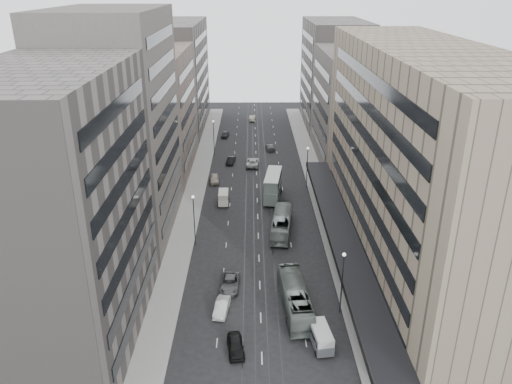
{
  "coord_description": "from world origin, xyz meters",
  "views": [
    {
      "loc": [
        -1.04,
        -55.37,
        37.38
      ],
      "look_at": [
        -0.33,
        19.3,
        5.75
      ],
      "focal_mm": 35.0,
      "sensor_mm": 36.0,
      "label": 1
    }
  ],
  "objects_px": {
    "sedan_1": "(222,307)",
    "sedan_2": "(230,283)",
    "bus_far": "(282,223)",
    "double_decker": "(273,185)",
    "sedan_0": "(236,346)",
    "bus_near": "(295,298)",
    "panel_van": "(223,197)",
    "vw_microbus": "(321,337)"
  },
  "relations": [
    {
      "from": "sedan_1",
      "to": "panel_van",
      "type": "bearing_deg",
      "value": 100.09
    },
    {
      "from": "bus_far",
      "to": "sedan_2",
      "type": "distance_m",
      "value": 17.76
    },
    {
      "from": "bus_near",
      "to": "panel_van",
      "type": "relative_size",
      "value": 3.12
    },
    {
      "from": "bus_far",
      "to": "vw_microbus",
      "type": "distance_m",
      "value": 27.62
    },
    {
      "from": "bus_near",
      "to": "double_decker",
      "type": "height_order",
      "value": "double_decker"
    },
    {
      "from": "vw_microbus",
      "to": "sedan_1",
      "type": "xyz_separation_m",
      "value": [
        -11.28,
        6.34,
        -0.61
      ]
    },
    {
      "from": "bus_far",
      "to": "sedan_1",
      "type": "bearing_deg",
      "value": 75.22
    },
    {
      "from": "double_decker",
      "to": "vw_microbus",
      "type": "bearing_deg",
      "value": -77.16
    },
    {
      "from": "sedan_2",
      "to": "sedan_1",
      "type": "bearing_deg",
      "value": -95.96
    },
    {
      "from": "vw_microbus",
      "to": "sedan_2",
      "type": "height_order",
      "value": "vw_microbus"
    },
    {
      "from": "bus_near",
      "to": "double_decker",
      "type": "bearing_deg",
      "value": -92.19
    },
    {
      "from": "bus_near",
      "to": "sedan_0",
      "type": "height_order",
      "value": "bus_near"
    },
    {
      "from": "vw_microbus",
      "to": "sedan_0",
      "type": "xyz_separation_m",
      "value": [
        -9.39,
        -0.71,
        -0.59
      ]
    },
    {
      "from": "panel_van",
      "to": "sedan_2",
      "type": "distance_m",
      "value": 27.0
    },
    {
      "from": "double_decker",
      "to": "sedan_1",
      "type": "xyz_separation_m",
      "value": [
        -7.63,
        -34.4,
        -1.97
      ]
    },
    {
      "from": "bus_near",
      "to": "sedan_2",
      "type": "height_order",
      "value": "bus_near"
    },
    {
      "from": "sedan_2",
      "to": "bus_far",
      "type": "bearing_deg",
      "value": 66.7
    },
    {
      "from": "double_decker",
      "to": "bus_far",
      "type": "bearing_deg",
      "value": -78.35
    },
    {
      "from": "double_decker",
      "to": "sedan_2",
      "type": "height_order",
      "value": "double_decker"
    },
    {
      "from": "vw_microbus",
      "to": "bus_near",
      "type": "bearing_deg",
      "value": 101.52
    },
    {
      "from": "panel_van",
      "to": "double_decker",
      "type": "bearing_deg",
      "value": 13.16
    },
    {
      "from": "sedan_0",
      "to": "sedan_1",
      "type": "xyz_separation_m",
      "value": [
        -1.89,
        7.05,
        -0.02
      ]
    },
    {
      "from": "bus_far",
      "to": "vw_microbus",
      "type": "bearing_deg",
      "value": 102.9
    },
    {
      "from": "double_decker",
      "to": "sedan_0",
      "type": "distance_m",
      "value": 41.89
    },
    {
      "from": "sedan_1",
      "to": "sedan_2",
      "type": "relative_size",
      "value": 0.83
    },
    {
      "from": "sedan_0",
      "to": "bus_near",
      "type": "bearing_deg",
      "value": 39.2
    },
    {
      "from": "sedan_2",
      "to": "double_decker",
      "type": "bearing_deg",
      "value": 79.45
    },
    {
      "from": "vw_microbus",
      "to": "panel_van",
      "type": "bearing_deg",
      "value": 100.75
    },
    {
      "from": "panel_van",
      "to": "sedan_1",
      "type": "bearing_deg",
      "value": -88.64
    },
    {
      "from": "bus_near",
      "to": "sedan_1",
      "type": "xyz_separation_m",
      "value": [
        -8.96,
        -0.39,
        -0.98
      ]
    },
    {
      "from": "panel_van",
      "to": "sedan_2",
      "type": "bearing_deg",
      "value": -86.5
    },
    {
      "from": "double_decker",
      "to": "panel_van",
      "type": "bearing_deg",
      "value": -157.98
    },
    {
      "from": "bus_far",
      "to": "double_decker",
      "type": "distance_m",
      "value": 13.33
    },
    {
      "from": "bus_near",
      "to": "panel_van",
      "type": "bearing_deg",
      "value": -76.34
    },
    {
      "from": "bus_near",
      "to": "sedan_1",
      "type": "height_order",
      "value": "bus_near"
    },
    {
      "from": "panel_van",
      "to": "sedan_0",
      "type": "distance_m",
      "value": 39.29
    },
    {
      "from": "sedan_1",
      "to": "sedan_2",
      "type": "xyz_separation_m",
      "value": [
        0.78,
        5.19,
        0.01
      ]
    },
    {
      "from": "sedan_0",
      "to": "sedan_2",
      "type": "relative_size",
      "value": 0.82
    },
    {
      "from": "bus_near",
      "to": "double_decker",
      "type": "distance_m",
      "value": 34.05
    },
    {
      "from": "vw_microbus",
      "to": "double_decker",
      "type": "bearing_deg",
      "value": 87.62
    },
    {
      "from": "vw_microbus",
      "to": "bus_far",
      "type": "bearing_deg",
      "value": 88.19
    },
    {
      "from": "vw_microbus",
      "to": "sedan_1",
      "type": "height_order",
      "value": "vw_microbus"
    }
  ]
}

